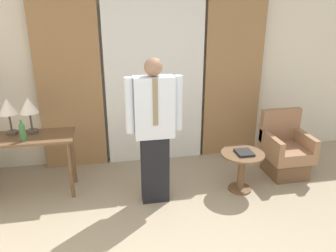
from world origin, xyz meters
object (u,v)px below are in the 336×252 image
object	(u,v)px
bottle_by_lamp	(23,132)
side_table	(242,165)
book	(244,153)
person	(154,128)
desk	(22,147)
table_lamp_left	(8,108)
armchair	(285,152)
table_lamp_right	(29,107)

from	to	relation	value
bottle_by_lamp	side_table	xyz separation A→B (m)	(2.60, -0.28, -0.53)
side_table	book	xyz separation A→B (m)	(0.01, -0.02, 0.18)
side_table	book	size ratio (longest dim) A/B	2.39
bottle_by_lamp	person	world-z (taller)	person
person	bottle_by_lamp	bearing A→B (deg)	168.43
desk	person	xyz separation A→B (m)	(1.55, -0.44, 0.30)
bottle_by_lamp	book	world-z (taller)	bottle_by_lamp
table_lamp_left	side_table	size ratio (longest dim) A/B	0.84
armchair	side_table	bearing A→B (deg)	-158.01
desk	armchair	bearing A→B (deg)	-1.73
side_table	book	bearing A→B (deg)	-64.60
table_lamp_right	bottle_by_lamp	size ratio (longest dim) A/B	1.75
armchair	side_table	size ratio (longest dim) A/B	1.65
table_lamp_left	table_lamp_right	size ratio (longest dim) A/B	1.00
person	side_table	size ratio (longest dim) A/B	3.22
table_lamp_right	person	xyz separation A→B (m)	(1.44, -0.55, -0.16)
table_lamp_left	armchair	world-z (taller)	table_lamp_left
book	table_lamp_left	bearing A→B (deg)	168.81
table_lamp_right	book	distance (m)	2.68
table_lamp_left	desk	bearing A→B (deg)	-44.26
table_lamp_right	person	world-z (taller)	person
desk	person	distance (m)	1.64
side_table	armchair	bearing A→B (deg)	21.99
table_lamp_left	book	distance (m)	2.91
bottle_by_lamp	table_lamp_right	bearing A→B (deg)	78.25
desk	table_lamp_left	world-z (taller)	table_lamp_left
table_lamp_left	bottle_by_lamp	bearing A→B (deg)	-53.34
table_lamp_right	book	size ratio (longest dim) A/B	2.00
person	side_table	bearing A→B (deg)	1.02
desk	book	size ratio (longest dim) A/B	5.43
bottle_by_lamp	book	bearing A→B (deg)	-6.67
bottle_by_lamp	side_table	bearing A→B (deg)	-6.25
table_lamp_right	bottle_by_lamp	distance (m)	0.34
bottle_by_lamp	armchair	xyz separation A→B (m)	(3.38, 0.03, -0.55)
desk	book	world-z (taller)	desk
table_lamp_left	bottle_by_lamp	xyz separation A→B (m)	(0.18, -0.25, -0.22)
table_lamp_left	armchair	size ratio (longest dim) A/B	0.51
table_lamp_left	person	distance (m)	1.77
table_lamp_right	armchair	size ratio (longest dim) A/B	0.51
desk	armchair	distance (m)	3.46
table_lamp_right	person	bearing A→B (deg)	-21.03
table_lamp_left	side_table	bearing A→B (deg)	-10.83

